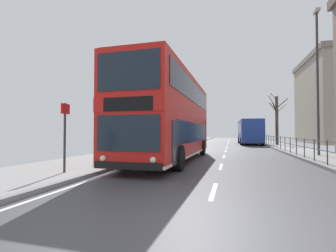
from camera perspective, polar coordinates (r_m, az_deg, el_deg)
name	(u,v)px	position (r m, az deg, el deg)	size (l,w,h in m)	color
ground	(159,222)	(4.43, -2.02, -21.29)	(15.80, 140.00, 0.20)	#414147
double_decker_bus_main	(171,117)	(13.48, 0.74, 2.00)	(2.90, 11.38, 4.52)	red
background_bus_far_lane	(250,131)	(34.26, 18.34, -1.16)	(2.84, 9.59, 3.13)	navy
pedestrian_railing_far_kerb	(281,141)	(22.60, 24.60, -3.12)	(0.05, 34.35, 1.08)	#2D3338
bus_stop_sign_near	(65,129)	(9.39, -22.74, -0.71)	(0.08, 0.44, 2.43)	#2D2D33
street_lamp_far_side	(317,72)	(18.23, 31.29, 10.67)	(0.28, 0.60, 9.11)	#38383D
bare_tree_far_00	(277,119)	(31.51, 23.86, 1.52)	(2.24, 2.97, 6.12)	#423328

